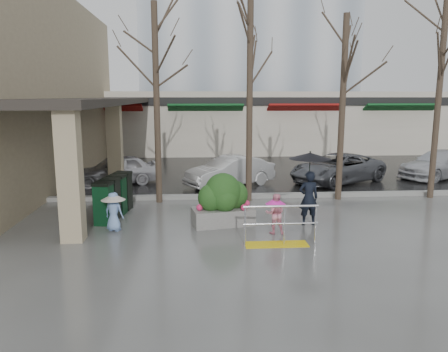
{
  "coord_description": "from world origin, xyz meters",
  "views": [
    {
      "loc": [
        -0.76,
        -11.64,
        3.7
      ],
      "look_at": [
        0.16,
        1.46,
        1.3
      ],
      "focal_mm": 35.0,
      "sensor_mm": 36.0,
      "label": 1
    }
  ],
  "objects": [
    {
      "name": "car_d",
      "position": [
        10.54,
        7.43,
        0.63
      ],
      "size": [
        4.68,
        3.43,
        1.26
      ],
      "primitive_type": "imported",
      "rotation": [
        0.0,
        0.0,
        -1.14
      ],
      "color": "silver",
      "rests_on": "ground"
    },
    {
      "name": "tree_west",
      "position": [
        -2.0,
        3.6,
        5.08
      ],
      "size": [
        3.2,
        3.2,
        6.8
      ],
      "color": "#382B21",
      "rests_on": "ground"
    },
    {
      "name": "storefront_row",
      "position": [
        2.0,
        17.97,
        2.01
      ],
      "size": [
        34.0,
        6.74,
        4.0
      ],
      "color": "beige",
      "rests_on": "ground"
    },
    {
      "name": "planter",
      "position": [
        0.08,
        0.68,
        0.73
      ],
      "size": [
        1.89,
        1.19,
        1.53
      ],
      "rotation": [
        0.0,
        0.0,
        0.19
      ],
      "color": "gray",
      "rests_on": "ground"
    },
    {
      "name": "ground",
      "position": [
        0.0,
        0.0,
        0.0
      ],
      "size": [
        120.0,
        120.0,
        0.0
      ],
      "primitive_type": "plane",
      "color": "#51514F",
      "rests_on": "ground"
    },
    {
      "name": "pillar_back",
      "position": [
        -3.9,
        6.0,
        1.75
      ],
      "size": [
        0.55,
        0.55,
        3.5
      ],
      "primitive_type": "cube",
      "color": "tan",
      "rests_on": "ground"
    },
    {
      "name": "tree_mideast",
      "position": [
        4.5,
        3.6,
        4.86
      ],
      "size": [
        3.2,
        3.2,
        6.5
      ],
      "color": "#382B21",
      "rests_on": "ground"
    },
    {
      "name": "child_blue",
      "position": [
        -3.0,
        0.29,
        0.67
      ],
      "size": [
        0.68,
        0.68,
        1.1
      ],
      "rotation": [
        0.0,
        0.0,
        2.77
      ],
      "color": "#7A9FD9",
      "rests_on": "ground"
    },
    {
      "name": "car_a",
      "position": [
        -4.09,
        6.89,
        0.63
      ],
      "size": [
        3.98,
        2.56,
        1.26
      ],
      "primitive_type": "imported",
      "rotation": [
        0.0,
        0.0,
        -1.26
      ],
      "color": "silver",
      "rests_on": "ground"
    },
    {
      "name": "car_c",
      "position": [
        5.47,
        6.65,
        0.63
      ],
      "size": [
        4.96,
        4.14,
        1.26
      ],
      "primitive_type": "imported",
      "rotation": [
        0.0,
        0.0,
        -1.03
      ],
      "color": "#595B60",
      "rests_on": "ground"
    },
    {
      "name": "tree_midwest",
      "position": [
        1.2,
        3.6,
        5.23
      ],
      "size": [
        3.2,
        3.2,
        7.0
      ],
      "color": "#382B21",
      "rests_on": "ground"
    },
    {
      "name": "news_boxes",
      "position": [
        -3.25,
        1.8,
        0.63
      ],
      "size": [
        0.89,
        2.31,
        1.26
      ],
      "rotation": [
        0.0,
        0.0,
        -0.17
      ],
      "color": "#0C391D",
      "rests_on": "ground"
    },
    {
      "name": "canopy_slab",
      "position": [
        -4.8,
        8.0,
        3.62
      ],
      "size": [
        2.8,
        18.0,
        0.25
      ],
      "primitive_type": "cube",
      "color": "#2D2823",
      "rests_on": "pillar_front"
    },
    {
      "name": "handrail",
      "position": [
        1.36,
        -1.2,
        0.38
      ],
      "size": [
        1.9,
        0.5,
        1.03
      ],
      "color": "yellow",
      "rests_on": "ground"
    },
    {
      "name": "child_pink",
      "position": [
        1.44,
        -0.27,
        0.62
      ],
      "size": [
        0.59,
        0.56,
        1.11
      ],
      "rotation": [
        0.0,
        0.0,
        3.02
      ],
      "color": "pink",
      "rests_on": "ground"
    },
    {
      "name": "tree_east",
      "position": [
        8.0,
        3.6,
        5.38
      ],
      "size": [
        3.2,
        3.2,
        7.2
      ],
      "color": "#382B21",
      "rests_on": "ground"
    },
    {
      "name": "street_asphalt",
      "position": [
        0.0,
        22.0,
        0.01
      ],
      "size": [
        120.0,
        36.0,
        0.01
      ],
      "primitive_type": "cube",
      "color": "black",
      "rests_on": "ground"
    },
    {
      "name": "car_b",
      "position": [
        0.74,
        6.19,
        0.63
      ],
      "size": [
        3.98,
        3.05,
        1.26
      ],
      "primitive_type": "imported",
      "rotation": [
        0.0,
        0.0,
        -1.05
      ],
      "color": "silver",
      "rests_on": "ground"
    },
    {
      "name": "woman",
      "position": [
        2.55,
        0.48,
        1.33
      ],
      "size": [
        1.21,
        1.21,
        2.17
      ],
      "rotation": [
        0.0,
        0.0,
        3.17
      ],
      "color": "black",
      "rests_on": "ground"
    },
    {
      "name": "pillar_front",
      "position": [
        -3.9,
        -0.5,
        1.75
      ],
      "size": [
        0.55,
        0.55,
        3.5
      ],
      "primitive_type": "cube",
      "color": "tan",
      "rests_on": "ground"
    },
    {
      "name": "near_building",
      "position": [
        -9.0,
        8.0,
        4.0
      ],
      "size": [
        6.0,
        18.0,
        8.0
      ],
      "primitive_type": "cube",
      "color": "tan",
      "rests_on": "ground"
    },
    {
      "name": "curb",
      "position": [
        0.0,
        4.0,
        0.07
      ],
      "size": [
        120.0,
        0.3,
        0.15
      ],
      "primitive_type": "cube",
      "color": "gray",
      "rests_on": "ground"
    }
  ]
}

